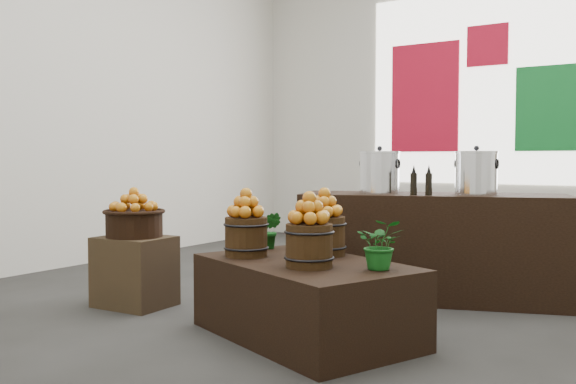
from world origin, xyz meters
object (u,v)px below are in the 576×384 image
Objects in this scene: display_table at (305,300)px; stock_pot_center at (476,174)px; crate at (135,271)px; counter at (432,247)px; wicker_basket at (134,224)px; stock_pot_left at (379,174)px.

stock_pot_center reaches higher than display_table.
counter is (1.80, 1.44, 0.16)m from crate.
stock_pot_center reaches higher than counter.
wicker_basket is 1.95m from stock_pot_left.
counter is at bearing 19.28° from stock_pot_left.
stock_pot_left is (-0.12, 1.33, 0.75)m from display_table.
wicker_basket is 1.57m from display_table.
stock_pot_left is at bearing 117.46° from display_table.
stock_pot_left is at bearing 42.87° from crate.
wicker_basket is 0.30× the size of display_table.
wicker_basket is at bearing -143.66° from stock_pot_center.
wicker_basket is 2.64m from stock_pot_center.
crate is 1.25× the size of wicker_basket.
stock_pot_left is (1.40, 1.30, 0.73)m from crate.
stock_pot_center reaches higher than crate.
crate is 2.05m from stock_pot_left.
counter is at bearing 38.71° from crate.
stock_pot_left is at bearing 42.87° from wicker_basket.
stock_pot_left is at bearing 180.00° from counter.
display_table is at bearing -84.81° from stock_pot_left.
stock_pot_left reaches higher than crate.
display_table is 1.54m from stock_pot_left.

